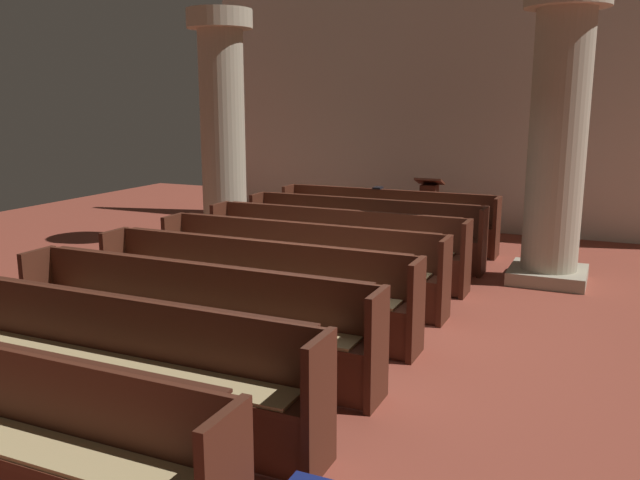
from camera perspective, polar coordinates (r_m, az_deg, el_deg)
name	(u,v)px	position (r m, az deg, el deg)	size (l,w,h in m)	color
ground_plane	(328,325)	(7.32, 0.69, -7.33)	(19.20, 19.20, 0.00)	brown
back_wall	(459,109)	(12.72, 11.88, 10.95)	(10.00, 0.16, 4.50)	beige
pew_row_0	(386,217)	(11.05, 5.74, 1.95)	(3.66, 0.47, 0.95)	#4C2316
pew_row_1	(363,229)	(10.01, 3.71, 0.95)	(3.66, 0.46, 0.95)	#4C2316
pew_row_2	(334,243)	(8.99, 1.22, -0.29)	(3.66, 0.47, 0.95)	#4C2316
pew_row_3	(298,261)	(8.00, -1.91, -1.84)	(3.66, 0.46, 0.95)	#4C2316
pew_row_4	(252,284)	(7.05, -5.90, -3.82)	(3.66, 0.46, 0.95)	#4C2316
pew_row_5	(190,315)	(6.15, -11.13, -6.35)	(3.66, 0.47, 0.95)	#4C2316
pew_row_6	(103,358)	(5.33, -18.14, -9.63)	(3.66, 0.46, 0.95)	#4C2316
pillar_aisle_side	(558,133)	(9.25, 19.80, 8.66)	(1.07, 1.07, 3.85)	#9F967E
pillar_far_side	(223,126)	(11.31, -8.37, 9.71)	(1.07, 1.07, 3.85)	#9F967E
lectern	(428,212)	(11.97, 9.32, 2.35)	(0.48, 0.45, 1.08)	#411E13
hymn_book	(378,188)	(11.23, 5.00, 4.50)	(0.14, 0.19, 0.03)	black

